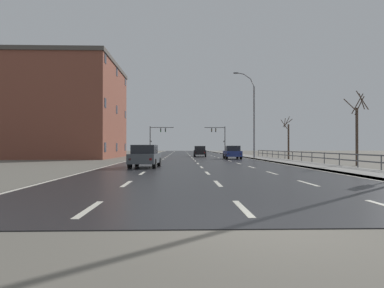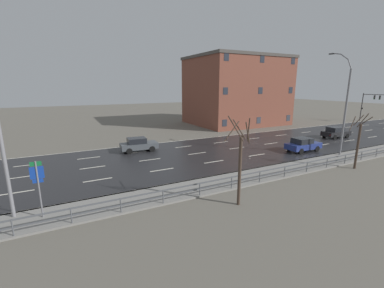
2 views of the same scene
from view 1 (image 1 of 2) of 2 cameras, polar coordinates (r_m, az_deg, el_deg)
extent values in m
cube|color=#666056|center=(54.02, -0.28, -2.07)|extent=(160.00, 160.00, 0.12)
cube|color=#232326|center=(66.01, -0.55, -1.72)|extent=(14.00, 120.00, 0.02)
cube|color=beige|center=(8.37, -16.46, -10.15)|extent=(0.16, 2.20, 0.01)
cube|color=beige|center=(13.62, -10.65, -6.41)|extent=(0.16, 2.20, 0.01)
cube|color=beige|center=(18.95, -8.13, -4.74)|extent=(0.16, 2.20, 0.01)
cube|color=beige|center=(24.31, -6.71, -3.80)|extent=(0.16, 2.20, 0.01)
cube|color=beige|center=(29.69, -5.82, -3.20)|extent=(0.16, 2.20, 0.01)
cube|color=beige|center=(35.07, -5.19, -2.79)|extent=(0.16, 2.20, 0.01)
cube|color=beige|center=(40.46, -4.74, -2.48)|extent=(0.16, 2.20, 0.01)
cube|color=beige|center=(45.85, -4.39, -2.24)|extent=(0.16, 2.20, 0.01)
cube|color=beige|center=(51.25, -4.11, -2.06)|extent=(0.16, 2.20, 0.01)
cube|color=beige|center=(56.64, -3.89, -1.91)|extent=(0.16, 2.20, 0.01)
cube|color=beige|center=(62.03, -3.71, -1.79)|extent=(0.16, 2.20, 0.01)
cube|color=beige|center=(67.43, -3.55, -1.68)|extent=(0.16, 2.20, 0.01)
cube|color=beige|center=(72.83, -3.42, -1.59)|extent=(0.16, 2.20, 0.01)
cube|color=beige|center=(78.22, -3.31, -1.52)|extent=(0.16, 2.20, 0.01)
cube|color=beige|center=(83.62, -3.21, -1.45)|extent=(0.16, 2.20, 0.01)
cube|color=beige|center=(89.02, -3.12, -1.39)|extent=(0.16, 2.20, 0.01)
cube|color=beige|center=(94.42, -3.04, -1.34)|extent=(0.16, 2.20, 0.01)
cube|color=beige|center=(99.82, -2.97, -1.29)|extent=(0.16, 2.20, 0.01)
cube|color=beige|center=(105.21, -2.91, -1.25)|extent=(0.16, 2.20, 0.01)
cube|color=beige|center=(110.61, -2.86, -1.21)|extent=(0.16, 2.20, 0.01)
cube|color=beige|center=(116.01, -2.81, -1.18)|extent=(0.16, 2.20, 0.01)
cube|color=beige|center=(121.41, -2.76, -1.15)|extent=(0.16, 2.20, 0.01)
cube|color=beige|center=(8.23, 8.26, -10.34)|extent=(0.16, 2.20, 0.01)
cube|color=beige|center=(13.53, 4.25, -6.46)|extent=(0.16, 2.20, 0.01)
cube|color=beige|center=(18.89, 2.52, -4.76)|extent=(0.16, 2.20, 0.01)
cube|color=beige|center=(24.27, 1.57, -3.81)|extent=(0.16, 2.20, 0.01)
cube|color=beige|center=(29.65, 0.96, -3.21)|extent=(0.16, 2.20, 0.01)
cube|color=beige|center=(35.04, 0.54, -2.79)|extent=(0.16, 2.20, 0.01)
cube|color=beige|center=(40.43, 0.23, -2.48)|extent=(0.16, 2.20, 0.01)
cube|color=beige|center=(45.83, -0.01, -2.25)|extent=(0.16, 2.20, 0.01)
cube|color=beige|center=(51.22, -0.20, -2.06)|extent=(0.16, 2.20, 0.01)
cube|color=beige|center=(56.62, -0.35, -1.91)|extent=(0.16, 2.20, 0.01)
cube|color=beige|center=(62.02, -0.47, -1.79)|extent=(0.16, 2.20, 0.01)
cube|color=beige|center=(67.41, -0.58, -1.68)|extent=(0.16, 2.20, 0.01)
cube|color=beige|center=(72.81, -0.66, -1.59)|extent=(0.16, 2.20, 0.01)
cube|color=beige|center=(78.21, -0.74, -1.52)|extent=(0.16, 2.20, 0.01)
cube|color=beige|center=(83.61, -0.81, -1.45)|extent=(0.16, 2.20, 0.01)
cube|color=beige|center=(89.01, -0.87, -1.39)|extent=(0.16, 2.20, 0.01)
cube|color=beige|center=(94.40, -0.92, -1.34)|extent=(0.16, 2.20, 0.01)
cube|color=beige|center=(99.80, -0.97, -1.29)|extent=(0.16, 2.20, 0.01)
cube|color=beige|center=(105.20, -1.01, -1.25)|extent=(0.16, 2.20, 0.01)
cube|color=beige|center=(110.60, -1.04, -1.21)|extent=(0.16, 2.20, 0.01)
cube|color=beige|center=(116.00, -1.08, -1.18)|extent=(0.16, 2.20, 0.01)
cube|color=beige|center=(121.40, -1.11, -1.15)|extent=(0.16, 2.20, 0.01)
cube|color=beige|center=(14.33, 18.39, -6.10)|extent=(0.16, 2.20, 0.01)
cube|color=beige|center=(19.47, 12.89, -4.62)|extent=(0.16, 2.20, 0.01)
cube|color=beige|center=(24.72, 9.71, -3.75)|extent=(0.16, 2.20, 0.01)
cube|color=beige|center=(30.02, 7.65, -3.17)|extent=(0.16, 2.20, 0.01)
cube|color=beige|center=(35.35, 6.22, -2.77)|extent=(0.16, 2.20, 0.01)
cube|color=beige|center=(40.71, 5.16, -2.47)|extent=(0.16, 2.20, 0.01)
cube|color=beige|center=(46.07, 4.35, -2.24)|extent=(0.16, 2.20, 0.01)
cube|color=beige|center=(51.44, 3.71, -2.05)|extent=(0.16, 2.20, 0.01)
cube|color=beige|center=(56.81, 3.19, -1.91)|extent=(0.16, 2.20, 0.01)
cube|color=beige|center=(62.19, 2.76, -1.78)|extent=(0.16, 2.20, 0.01)
cube|color=beige|center=(67.58, 2.39, -1.68)|extent=(0.16, 2.20, 0.01)
cube|color=beige|center=(72.96, 2.09, -1.59)|extent=(0.16, 2.20, 0.01)
cube|color=beige|center=(78.35, 1.82, -1.52)|extent=(0.16, 2.20, 0.01)
cube|color=beige|center=(83.74, 1.59, -1.45)|extent=(0.16, 2.20, 0.01)
cube|color=beige|center=(89.13, 1.38, -1.39)|extent=(0.16, 2.20, 0.01)
cube|color=beige|center=(94.52, 1.20, -1.34)|extent=(0.16, 2.20, 0.01)
cube|color=beige|center=(99.91, 1.04, -1.29)|extent=(0.16, 2.20, 0.01)
cube|color=beige|center=(105.31, 0.90, -1.25)|extent=(0.16, 2.20, 0.01)
cube|color=beige|center=(110.70, 0.77, -1.21)|extent=(0.16, 2.20, 0.01)
cube|color=beige|center=(116.10, 0.65, -1.18)|extent=(0.16, 2.20, 0.01)
cube|color=beige|center=(121.49, 0.54, -1.15)|extent=(0.16, 2.20, 0.01)
cube|color=beige|center=(66.51, 5.36, -1.70)|extent=(0.16, 120.00, 0.01)
cube|color=beige|center=(66.22, -6.49, -1.70)|extent=(0.16, 120.00, 0.01)
cube|color=gray|center=(66.74, 6.77, -1.66)|extent=(3.00, 120.00, 0.12)
cube|color=slate|center=(66.54, 5.56, -1.66)|extent=(0.16, 120.00, 0.12)
cube|color=#515459|center=(33.00, 18.19, -1.30)|extent=(0.06, 39.07, 0.08)
cube|color=#515459|center=(33.00, 18.19, -1.99)|extent=(0.06, 39.07, 0.08)
cylinder|color=#515459|center=(22.36, 28.51, -2.82)|extent=(0.07, 0.07, 1.00)
cylinder|color=#515459|center=(24.64, 25.45, -2.61)|extent=(0.07, 0.07, 1.00)
cylinder|color=#515459|center=(26.98, 22.92, -2.43)|extent=(0.07, 0.07, 1.00)
cylinder|color=#515459|center=(29.36, 20.79, -2.27)|extent=(0.07, 0.07, 1.00)
cylinder|color=#515459|center=(31.78, 18.99, -2.14)|extent=(0.07, 0.07, 1.00)
cylinder|color=#515459|center=(34.23, 17.44, -2.02)|extent=(0.07, 0.07, 1.00)
cylinder|color=#515459|center=(36.70, 16.10, -1.92)|extent=(0.07, 0.07, 1.00)
cylinder|color=#515459|center=(39.19, 14.93, -1.83)|extent=(0.07, 0.07, 1.00)
cylinder|color=#515459|center=(41.69, 13.90, -1.75)|extent=(0.07, 0.07, 1.00)
cylinder|color=#515459|center=(44.20, 12.99, -1.68)|extent=(0.07, 0.07, 1.00)
cylinder|color=#515459|center=(46.72, 12.18, -1.62)|extent=(0.07, 0.07, 1.00)
cylinder|color=#515459|center=(49.25, 11.45, -1.56)|extent=(0.07, 0.07, 1.00)
cylinder|color=#515459|center=(51.79, 10.79, -1.51)|extent=(0.07, 0.07, 1.00)
cylinder|color=slate|center=(43.85, 10.11, 3.48)|extent=(0.20, 0.20, 8.92)
cylinder|color=slate|center=(44.42, 9.82, 9.84)|extent=(0.53, 0.11, 0.97)
cylinder|color=slate|center=(44.44, 9.00, 10.82)|extent=(0.90, 0.11, 0.68)
cylinder|color=slate|center=(44.36, 7.81, 11.35)|extent=(1.03, 0.11, 0.29)
cube|color=#333335|center=(44.28, 7.16, 11.42)|extent=(0.56, 0.24, 0.12)
cylinder|color=#38383A|center=(74.57, 5.40, 0.65)|extent=(0.18, 0.18, 5.82)
cylinder|color=#38383A|center=(74.43, 3.73, 2.70)|extent=(4.36, 0.12, 0.12)
cube|color=black|center=(74.42, 3.90, 2.28)|extent=(0.20, 0.28, 0.80)
sphere|color=#2D2D2D|center=(74.29, 3.91, 2.49)|extent=(0.14, 0.14, 0.14)
sphere|color=#F2AD19|center=(74.27, 3.91, 2.28)|extent=(0.14, 0.14, 0.14)
sphere|color=#2D2D2D|center=(74.26, 3.91, 2.08)|extent=(0.14, 0.14, 0.14)
cube|color=black|center=(74.34, 3.23, 2.28)|extent=(0.20, 0.28, 0.80)
sphere|color=#2D2D2D|center=(74.21, 3.24, 2.49)|extent=(0.14, 0.14, 0.14)
sphere|color=#F2AD19|center=(74.19, 3.24, 2.29)|extent=(0.14, 0.14, 0.14)
sphere|color=#2D2D2D|center=(74.18, 3.24, 2.09)|extent=(0.14, 0.14, 0.14)
cube|color=black|center=(74.49, 5.24, 0.42)|extent=(0.18, 0.12, 0.32)
cylinder|color=#38383A|center=(73.32, -6.85, 0.65)|extent=(0.18, 0.18, 5.76)
cylinder|color=#38383A|center=(73.24, -4.94, 2.71)|extent=(4.91, 0.12, 0.12)
cube|color=black|center=(73.22, -5.13, 2.28)|extent=(0.20, 0.28, 0.80)
sphere|color=#2D2D2D|center=(73.09, -5.14, 2.49)|extent=(0.14, 0.14, 0.14)
sphere|color=#2D2D2D|center=(73.08, -5.14, 2.28)|extent=(0.14, 0.14, 0.14)
sphere|color=green|center=(73.06, -5.14, 2.08)|extent=(0.14, 0.14, 0.14)
cube|color=black|center=(73.17, -4.36, 2.28)|extent=(0.20, 0.28, 0.80)
sphere|color=#2D2D2D|center=(73.04, -4.37, 2.49)|extent=(0.14, 0.14, 0.14)
sphere|color=#2D2D2D|center=(73.02, -4.37, 2.29)|extent=(0.14, 0.14, 0.14)
sphere|color=green|center=(73.01, -4.37, 2.08)|extent=(0.14, 0.14, 0.14)
cube|color=black|center=(73.24, -6.69, 0.43)|extent=(0.18, 0.12, 0.32)
cube|color=#474C51|center=(24.35, -7.65, -2.32)|extent=(1.99, 4.19, 0.64)
cube|color=black|center=(24.09, -7.74, -0.87)|extent=(1.67, 2.08, 0.60)
cube|color=slate|center=(25.03, -7.40, -0.90)|extent=(1.41, 0.16, 0.51)
cylinder|color=black|center=(25.51, -5.40, -2.96)|extent=(0.26, 0.67, 0.66)
cylinder|color=black|center=(25.75, -8.99, -2.93)|extent=(0.26, 0.67, 0.66)
cylinder|color=black|center=(22.99, -6.16, -3.23)|extent=(0.26, 0.67, 0.66)
cylinder|color=black|center=(23.26, -10.12, -3.19)|extent=(0.26, 0.67, 0.66)
cube|color=red|center=(22.47, -10.13, -2.47)|extent=(0.16, 0.05, 0.14)
cube|color=red|center=(22.24, -6.79, -2.50)|extent=(0.16, 0.05, 0.14)
cube|color=navy|center=(41.21, 6.58, -1.57)|extent=(1.80, 4.12, 0.64)
cube|color=black|center=(40.96, 6.63, -0.71)|extent=(1.58, 2.02, 0.60)
cube|color=slate|center=(41.90, 6.45, -0.73)|extent=(1.40, 0.09, 0.51)
cylinder|color=black|center=(42.59, 7.43, -1.96)|extent=(0.23, 0.66, 0.66)
cylinder|color=black|center=(42.38, 5.27, -1.97)|extent=(0.23, 0.66, 0.66)
cylinder|color=black|center=(40.08, 7.98, -2.06)|extent=(0.23, 0.66, 0.66)
cylinder|color=black|center=(39.86, 5.68, -2.07)|extent=(0.23, 0.66, 0.66)
cube|color=red|center=(39.11, 6.03, -1.63)|extent=(0.16, 0.04, 0.14)
cube|color=red|center=(39.30, 7.94, -1.62)|extent=(0.16, 0.04, 0.14)
cube|color=black|center=(51.41, 1.31, -1.36)|extent=(1.99, 4.19, 0.64)
cube|color=black|center=(51.15, 1.31, -0.67)|extent=(1.67, 2.09, 0.60)
cube|color=slate|center=(52.10, 1.31, -0.68)|extent=(1.41, 0.16, 0.51)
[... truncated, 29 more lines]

